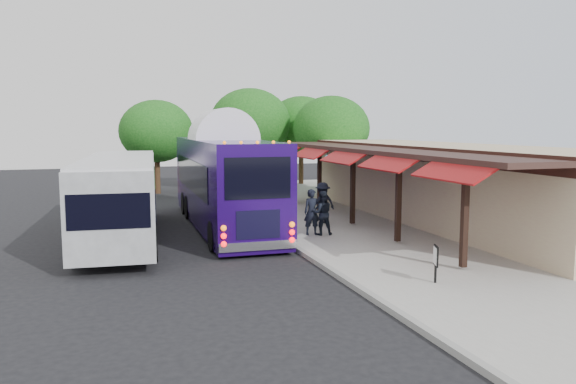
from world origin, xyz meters
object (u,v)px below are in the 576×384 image
object	(u,v)px
ped_a	(312,212)
ped_c	(290,188)
sign_board	(436,258)
city_bus	(121,194)
ped_b	(322,213)
ped_d	(323,203)
coach_bus	(223,177)

from	to	relation	value
ped_a	ped_c	size ratio (longest dim) A/B	1.09
ped_a	sign_board	world-z (taller)	ped_a
ped_a	ped_c	bearing A→B (deg)	82.46
city_bus	ped_c	size ratio (longest dim) A/B	7.30
ped_b	ped_d	xyz separation A→B (m)	(1.00, 2.45, 0.04)
city_bus	ped_d	xyz separation A→B (m)	(8.56, 0.04, -0.73)
ped_b	ped_c	size ratio (longest dim) A/B	1.05
city_bus	sign_board	xyz separation A→B (m)	(8.03, -9.77, -0.93)
ped_c	coach_bus	bearing A→B (deg)	21.41
coach_bus	sign_board	xyz separation A→B (m)	(3.63, -11.19, -1.37)
ped_b	ped_a	bearing A→B (deg)	-10.16
coach_bus	ped_d	distance (m)	4.53
sign_board	ped_d	bearing A→B (deg)	107.44
coach_bus	ped_b	world-z (taller)	coach_bus
coach_bus	city_bus	size ratio (longest dim) A/B	1.07
coach_bus	ped_c	bearing A→B (deg)	49.21
ped_c	sign_board	distance (m)	16.62
city_bus	sign_board	bearing A→B (deg)	-46.13
ped_b	coach_bus	bearing A→B (deg)	-40.41
city_bus	ped_a	size ratio (longest dim) A/B	6.70
sign_board	ped_a	bearing A→B (deg)	116.86
ped_d	sign_board	size ratio (longest dim) A/B	1.75
ped_c	city_bus	bearing A→B (deg)	9.74
city_bus	ped_d	distance (m)	8.59
ped_d	city_bus	bearing A→B (deg)	-8.53
coach_bus	ped_c	world-z (taller)	coach_bus
ped_c	ped_d	distance (m)	6.80
ped_b	ped_d	size ratio (longest dim) A/B	0.96
coach_bus	ped_b	xyz separation A→B (m)	(3.16, -3.82, -1.20)
ped_d	sign_board	bearing A→B (deg)	78.12
ped_a	ped_c	world-z (taller)	ped_a
city_bus	ped_d	world-z (taller)	city_bus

